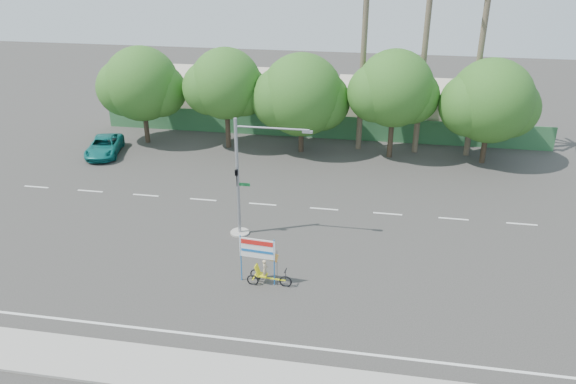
# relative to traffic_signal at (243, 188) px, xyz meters

# --- Properties ---
(ground) EXTENTS (120.00, 120.00, 0.00)m
(ground) POSITION_rel_traffic_signal_xyz_m (2.20, -3.98, -2.92)
(ground) COLOR #33302D
(ground) RESTS_ON ground
(sidewalk_near) EXTENTS (50.00, 2.40, 0.12)m
(sidewalk_near) POSITION_rel_traffic_signal_xyz_m (2.20, -11.48, -2.86)
(sidewalk_near) COLOR gray
(sidewalk_near) RESTS_ON ground
(fence) EXTENTS (38.00, 0.08, 2.00)m
(fence) POSITION_rel_traffic_signal_xyz_m (2.20, 17.52, -1.92)
(fence) COLOR #336B3D
(fence) RESTS_ON ground
(building_left) EXTENTS (12.00, 8.00, 4.00)m
(building_left) POSITION_rel_traffic_signal_xyz_m (-7.80, 22.02, -0.92)
(building_left) COLOR beige
(building_left) RESTS_ON ground
(building_right) EXTENTS (14.00, 8.00, 3.60)m
(building_right) POSITION_rel_traffic_signal_xyz_m (10.20, 22.02, -1.12)
(building_right) COLOR beige
(building_right) RESTS_ON ground
(tree_far_left) EXTENTS (7.14, 6.00, 7.96)m
(tree_far_left) POSITION_rel_traffic_signal_xyz_m (-11.85, 14.02, 1.84)
(tree_far_left) COLOR #473828
(tree_far_left) RESTS_ON ground
(tree_left) EXTENTS (6.66, 5.60, 8.07)m
(tree_left) POSITION_rel_traffic_signal_xyz_m (-4.85, 14.02, 2.14)
(tree_left) COLOR #473828
(tree_left) RESTS_ON ground
(tree_center) EXTENTS (7.62, 6.40, 7.85)m
(tree_center) POSITION_rel_traffic_signal_xyz_m (1.14, 14.02, 1.55)
(tree_center) COLOR #473828
(tree_center) RESTS_ON ground
(tree_right) EXTENTS (6.90, 5.80, 8.36)m
(tree_right) POSITION_rel_traffic_signal_xyz_m (8.15, 14.02, 2.32)
(tree_right) COLOR #473828
(tree_right) RESTS_ON ground
(tree_far_right) EXTENTS (7.38, 6.20, 7.94)m
(tree_far_right) POSITION_rel_traffic_signal_xyz_m (15.15, 14.02, 1.73)
(tree_far_right) COLOR #473828
(tree_far_right) RESTS_ON ground
(palm_tall) EXTENTS (3.73, 3.79, 17.45)m
(palm_tall) POSITION_rel_traffic_signal_xyz_m (10.20, 15.52, 7.55)
(palm_tall) COLOR #70604C
(palm_tall) RESTS_ON ground
(palm_mid) EXTENTS (3.73, 3.79, 15.45)m
(palm_mid) POSITION_rel_traffic_signal_xyz_m (14.20, 15.52, 6.48)
(palm_mid) COLOR #70604C
(palm_mid) RESTS_ON ground
(palm_short) EXTENTS (3.73, 3.79, 14.45)m
(palm_short) POSITION_rel_traffic_signal_xyz_m (5.70, 15.52, 5.94)
(palm_short) COLOR #70604C
(palm_short) RESTS_ON ground
(traffic_signal) EXTENTS (4.72, 1.10, 7.00)m
(traffic_signal) POSITION_rel_traffic_signal_xyz_m (0.00, 0.00, 0.00)
(traffic_signal) COLOR gray
(traffic_signal) RESTS_ON ground
(trike_billboard) EXTENTS (2.66, 0.68, 2.61)m
(trike_billboard) POSITION_rel_traffic_signal_xyz_m (2.11, -4.78, -1.87)
(trike_billboard) COLOR black
(trike_billboard) RESTS_ON ground
(pickup_truck) EXTENTS (3.39, 5.36, 1.38)m
(pickup_truck) POSITION_rel_traffic_signal_xyz_m (-14.00, 10.72, -2.23)
(pickup_truck) COLOR #0F6D69
(pickup_truck) RESTS_ON ground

